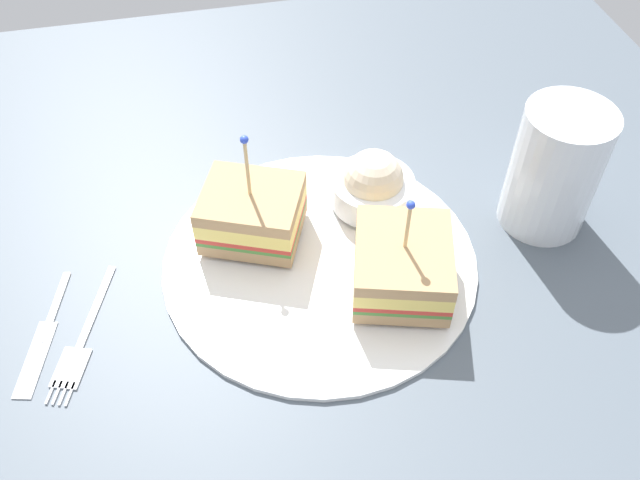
# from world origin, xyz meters

# --- Properties ---
(ground_plane) EXTENTS (0.91, 0.91, 0.02)m
(ground_plane) POSITION_xyz_m (0.00, 0.00, -0.01)
(ground_plane) COLOR #4C5660
(plate) EXTENTS (0.27, 0.27, 0.01)m
(plate) POSITION_xyz_m (0.00, 0.00, 0.00)
(plate) COLOR white
(plate) RESTS_ON ground_plane
(sandwich_half_front) EXTENTS (0.10, 0.11, 0.10)m
(sandwich_half_front) POSITION_xyz_m (0.06, -0.04, 0.03)
(sandwich_half_front) COLOR tan
(sandwich_half_front) RESTS_ON plate
(sandwich_half_back) EXTENTS (0.10, 0.10, 0.11)m
(sandwich_half_back) POSITION_xyz_m (-0.05, 0.04, 0.03)
(sandwich_half_back) COLOR tan
(sandwich_half_back) RESTS_ON plate
(coleslaw_bowl) EXTENTS (0.08, 0.08, 0.06)m
(coleslaw_bowl) POSITION_xyz_m (0.06, 0.06, 0.03)
(coleslaw_bowl) COLOR white
(coleslaw_bowl) RESTS_ON plate
(drink_glass) EXTENTS (0.08, 0.08, 0.12)m
(drink_glass) POSITION_xyz_m (0.21, 0.01, 0.06)
(drink_glass) COLOR beige
(drink_glass) RESTS_ON ground_plane
(fork) EXTENTS (0.05, 0.13, 0.00)m
(fork) POSITION_xyz_m (-0.21, -0.05, 0.00)
(fork) COLOR silver
(fork) RESTS_ON ground_plane
(knife) EXTENTS (0.04, 0.12, 0.00)m
(knife) POSITION_xyz_m (-0.23, -0.03, 0.00)
(knife) COLOR silver
(knife) RESTS_ON ground_plane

